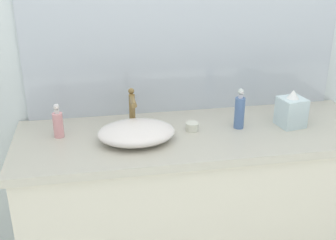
# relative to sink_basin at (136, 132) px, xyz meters

# --- Properties ---
(bathroom_wall_rear) EXTENTS (6.00, 0.06, 2.60)m
(bathroom_wall_rear) POSITION_rel_sink_basin_xyz_m (0.24, 0.37, 0.38)
(bathroom_wall_rear) COLOR silver
(bathroom_wall_rear) RESTS_ON ground
(vanity_counter) EXTENTS (1.66, 0.57, 0.87)m
(vanity_counter) POSITION_rel_sink_basin_xyz_m (0.29, 0.04, -0.48)
(vanity_counter) COLOR beige
(vanity_counter) RESTS_ON ground
(sink_basin) EXTENTS (0.34, 0.26, 0.08)m
(sink_basin) POSITION_rel_sink_basin_xyz_m (0.00, 0.00, 0.00)
(sink_basin) COLOR silver
(sink_basin) RESTS_ON vanity_counter
(faucet) EXTENTS (0.03, 0.14, 0.19)m
(faucet) POSITION_rel_sink_basin_xyz_m (0.00, 0.15, 0.07)
(faucet) COLOR olive
(faucet) RESTS_ON vanity_counter
(soap_dispenser) EXTENTS (0.05, 0.05, 0.16)m
(soap_dispenser) POSITION_rel_sink_basin_xyz_m (-0.34, 0.11, 0.03)
(soap_dispenser) COLOR pink
(soap_dispenser) RESTS_ON vanity_counter
(lotion_bottle) EXTENTS (0.05, 0.05, 0.19)m
(lotion_bottle) POSITION_rel_sink_basin_xyz_m (0.49, 0.06, 0.04)
(lotion_bottle) COLOR #506FA2
(lotion_bottle) RESTS_ON vanity_counter
(tissue_box) EXTENTS (0.13, 0.13, 0.18)m
(tissue_box) POSITION_rel_sink_basin_xyz_m (0.74, 0.04, 0.04)
(tissue_box) COLOR silver
(tissue_box) RESTS_ON vanity_counter
(candle_jar) EXTENTS (0.06, 0.06, 0.04)m
(candle_jar) POSITION_rel_sink_basin_xyz_m (0.27, 0.07, -0.02)
(candle_jar) COLOR silver
(candle_jar) RESTS_ON vanity_counter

